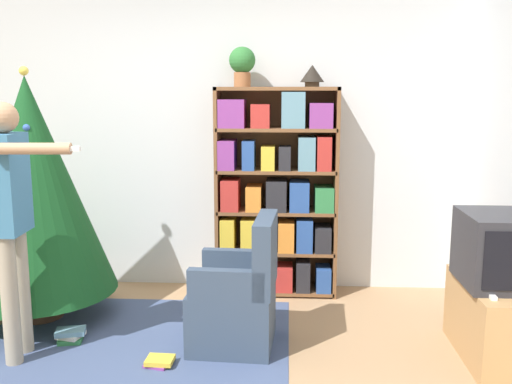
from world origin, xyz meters
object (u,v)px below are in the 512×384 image
object	(u,v)px
television	(499,249)
potted_plant	(242,64)
armchair	(238,301)
standing_person	(11,210)
table_lamp	(312,74)
christmas_tree	(32,187)
bookshelf	(276,194)

from	to	relation	value
television	potted_plant	bearing A→B (deg)	145.76
armchair	potted_plant	world-z (taller)	potted_plant
standing_person	table_lamp	distance (m)	2.54
christmas_tree	standing_person	size ratio (longest dim) A/B	1.15
christmas_tree	armchair	bearing A→B (deg)	-14.64
television	table_lamp	distance (m)	2.03
christmas_tree	table_lamp	world-z (taller)	table_lamp
bookshelf	potted_plant	distance (m)	1.13
potted_plant	standing_person	bearing A→B (deg)	-135.30
bookshelf	television	size ratio (longest dim) A/B	3.25
christmas_tree	table_lamp	size ratio (longest dim) A/B	9.67
armchair	television	bearing A→B (deg)	89.91
bookshelf	standing_person	distance (m)	2.15
standing_person	table_lamp	bearing A→B (deg)	121.72
armchair	christmas_tree	bearing A→B (deg)	-101.41
bookshelf	television	bearing A→B (deg)	-39.01
armchair	potted_plant	xyz separation A→B (m)	(-0.06, 1.10, 1.66)
television	potted_plant	distance (m)	2.45
armchair	potted_plant	bearing A→B (deg)	-173.90
television	table_lamp	size ratio (longest dim) A/B	2.75
armchair	table_lamp	bearing A→B (deg)	157.59
bookshelf	television	distance (m)	1.89
christmas_tree	armchair	xyz separation A→B (m)	(1.60, -0.42, -0.72)
bookshelf	armchair	distance (m)	1.25
armchair	standing_person	xyz separation A→B (m)	(-1.43, -0.27, 0.68)
bookshelf	potted_plant	bearing A→B (deg)	178.21
bookshelf	table_lamp	size ratio (longest dim) A/B	8.94
television	armchair	world-z (taller)	television
armchair	potted_plant	distance (m)	1.99
bookshelf	standing_person	world-z (taller)	bookshelf
potted_plant	television	bearing A→B (deg)	-34.24
armchair	table_lamp	distance (m)	1.98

